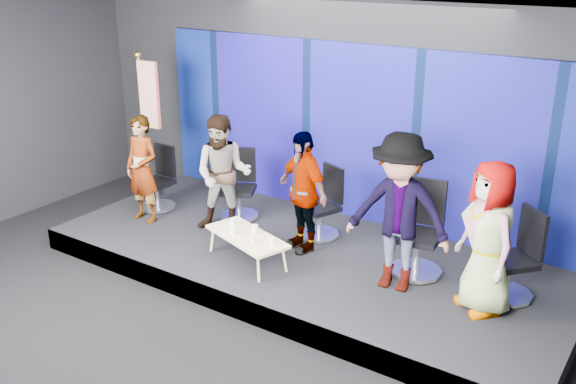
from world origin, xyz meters
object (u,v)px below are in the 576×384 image
Objects in this scene: mug_a at (233,222)px; mug_d at (253,240)px; panelist_a at (142,169)px; chair_b at (240,195)px; panelist_b at (223,174)px; chair_c at (323,214)px; chair_e at (513,269)px; chair_a at (159,188)px; mug_c at (255,229)px; mug_b at (233,230)px; mug_e at (272,241)px; chair_d at (419,244)px; flag_stand at (148,123)px; panelist_e at (488,238)px; coffee_table at (247,237)px; panelist_d at (399,213)px; panelist_c at (303,191)px.

mug_a is 0.62m from mug_d.
panelist_a reaches higher than chair_b.
chair_c is at bearing -1.34° from panelist_b.
chair_e is 3.57m from mug_a.
chair_c reaches higher than chair_a.
chair_b is at bearing 135.85° from mug_c.
mug_b reaches higher than mug_e.
panelist_a is 4.15m from chair_d.
flag_stand is (-5.79, -0.03, 0.90)m from chair_e.
panelist_e is 2.94m from mug_c.
mug_e is 3.38m from flag_stand.
chair_d is 1.83m from mug_e.
panelist_d is at bearing 13.84° from coffee_table.
mug_a is (1.76, -0.10, -0.38)m from panelist_a.
panelist_b is at bearing 150.78° from mug_c.
mug_c is at bearing -2.97° from panelist_a.
chair_a is at bearing -141.48° from panelist_e.
chair_b is (1.27, 0.41, 0.02)m from chair_a.
chair_b is 0.97× the size of chair_e.
mug_c is 0.04× the size of flag_stand.
panelist_a is 0.83× the size of panelist_d.
panelist_d is (-0.08, -0.50, 0.57)m from chair_d.
coffee_table is (-3.12, -1.00, -0.01)m from chair_e.
chair_d is 2.10m from mug_c.
mug_b is 0.38m from mug_d.
panelist_c is 1.02m from mug_a.
flag_stand is (-4.63, 0.00, 0.87)m from chair_d.
panelist_c reaches higher than coffee_table.
mug_d is at bearing -79.57° from panelist_c.
flag_stand is at bearing -162.56° from panelist_c.
flag_stand is (-2.32, 0.82, 0.84)m from mug_a.
chair_a is at bearing 172.09° from chair_b.
mug_d is at bearing -154.28° from chair_d.
mug_c is (-1.92, -0.85, 0.04)m from chair_d.
mug_d is 0.26m from mug_e.
mug_c is 1.26× the size of mug_d.
panelist_a is 16.96× the size of mug_e.
flag_stand is at bearing 143.55° from panelist_b.
chair_b is 0.55× the size of panelist_d.
chair_c is at bearing 109.54° from panelist_c.
panelist_b is 1.10m from mug_b.
coffee_table is (-2.91, -0.54, -0.54)m from panelist_e.
mug_a is at bearing -132.70° from panelist_e.
chair_d is 2.08m from mug_d.
chair_a is at bearing 163.50° from mug_a.
chair_a is at bearing 150.84° from panelist_b.
mug_b is (2.11, -0.79, 0.10)m from chair_a.
chair_d reaches higher than mug_b.
panelist_b is at bearing -103.37° from chair_b.
chair_e is at bearing 16.81° from panelist_d.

